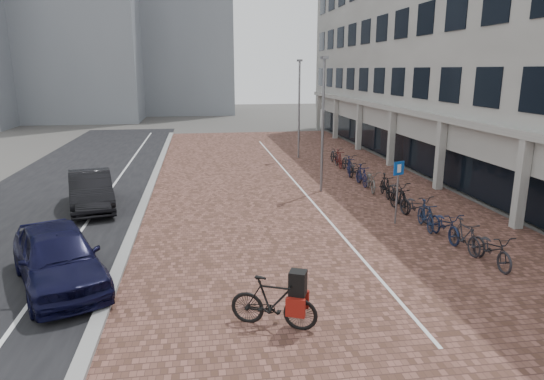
{
  "coord_description": "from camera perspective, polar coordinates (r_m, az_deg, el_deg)",
  "views": [
    {
      "loc": [
        -2.64,
        -11.25,
        5.7
      ],
      "look_at": [
        0.0,
        6.0,
        1.3
      ],
      "focal_mm": 31.65,
      "sensor_mm": 36.0,
      "label": 1
    }
  ],
  "objects": [
    {
      "name": "curb",
      "position": [
        24.05,
        -14.32,
        0.17
      ],
      "size": [
        0.35,
        42.0,
        0.14
      ],
      "primitive_type": "cube",
      "color": "gray",
      "rests_on": "ground"
    },
    {
      "name": "car_dark",
      "position": [
        21.43,
        -20.73,
        -0.05
      ],
      "size": [
        2.71,
        4.99,
        1.56
      ],
      "primitive_type": "imported",
      "rotation": [
        0.0,
        0.0,
        0.24
      ],
      "color": "black",
      "rests_on": "ground"
    },
    {
      "name": "lane_line",
      "position": [
        24.33,
        -18.77,
        -0.11
      ],
      "size": [
        0.12,
        44.0,
        0.0
      ],
      "primitive_type": "cube",
      "color": "white",
      "rests_on": "street_asphalt"
    },
    {
      "name": "parking_sign",
      "position": [
        18.36,
        14.74,
        0.86
      ],
      "size": [
        0.48,
        0.24,
        2.42
      ],
      "rotation": [
        0.0,
        0.0,
        0.42
      ],
      "color": "slate",
      "rests_on": "ground"
    },
    {
      "name": "lamp_near",
      "position": [
        22.52,
        6.04,
        7.46
      ],
      "size": [
        0.12,
        0.12,
        6.21
      ],
      "primitive_type": "cylinder",
      "color": "slate",
      "rests_on": "ground"
    },
    {
      "name": "lamp_far",
      "position": [
        31.4,
        3.23,
        9.43
      ],
      "size": [
        0.12,
        0.12,
        6.24
      ],
      "primitive_type": "cylinder",
      "color": "slate",
      "rests_on": "ground"
    },
    {
      "name": "bike_row",
      "position": [
        22.51,
        13.04,
        0.48
      ],
      "size": [
        1.25,
        18.09,
        1.05
      ],
      "color": "black",
      "rests_on": "ground"
    },
    {
      "name": "parking_line",
      "position": [
        24.41,
        2.97,
        0.72
      ],
      "size": [
        0.1,
        30.0,
        0.0
      ],
      "primitive_type": "cube",
      "color": "white",
      "rests_on": "plaza_brick"
    },
    {
      "name": "hero_bike",
      "position": [
        11.06,
        0.19,
        -13.12
      ],
      "size": [
        2.08,
        1.34,
        1.43
      ],
      "rotation": [
        0.0,
        0.0,
        1.16
      ],
      "color": "black",
      "rests_on": "ground"
    },
    {
      "name": "office_building",
      "position": [
        31.52,
        22.17,
        18.16
      ],
      "size": [
        8.4,
        40.0,
        15.0
      ],
      "color": "#ABABA6",
      "rests_on": "ground"
    },
    {
      "name": "car_navy",
      "position": [
        14.17,
        -24.11,
        -7.25
      ],
      "size": [
        3.77,
        5.25,
        1.66
      ],
      "primitive_type": "imported",
      "rotation": [
        0.0,
        0.0,
        0.42
      ],
      "color": "black",
      "rests_on": "ground"
    },
    {
      "name": "ground",
      "position": [
        12.89,
        4.13,
        -12.15
      ],
      "size": [
        140.0,
        140.0,
        0.0
      ],
      "primitive_type": "plane",
      "color": "#474442",
      "rests_on": "ground"
    },
    {
      "name": "plaza_brick",
      "position": [
        24.38,
        2.51,
        0.65
      ],
      "size": [
        14.5,
        42.0,
        0.04
      ],
      "primitive_type": "cube",
      "color": "brown",
      "rests_on": "ground"
    },
    {
      "name": "street_asphalt",
      "position": [
        24.77,
        -23.32,
        -0.32
      ],
      "size": [
        8.0,
        50.0,
        0.03
      ],
      "primitive_type": "cube",
      "color": "black",
      "rests_on": "ground"
    }
  ]
}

